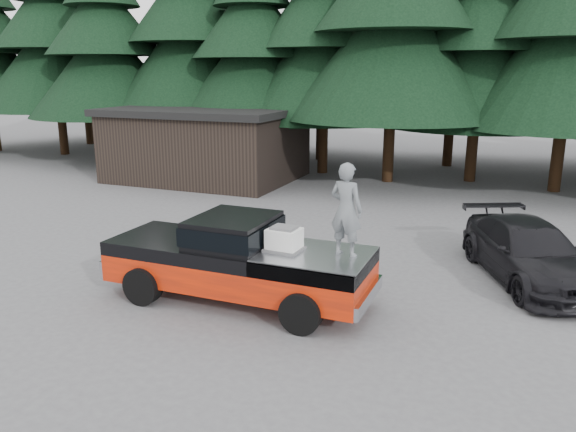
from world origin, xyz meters
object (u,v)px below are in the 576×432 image
at_px(pickup_truck, 238,272).
at_px(parked_car, 529,252).
at_px(utility_building, 207,143).
at_px(air_compressor, 284,240).
at_px(man_on_bed, 346,210).

relative_size(pickup_truck, parked_car, 1.23).
bearing_deg(utility_building, air_compressor, -53.87).
relative_size(air_compressor, parked_car, 0.13).
bearing_deg(pickup_truck, parked_car, 32.69).
distance_m(pickup_truck, parked_car, 7.05).
distance_m(pickup_truck, air_compressor, 1.44).
relative_size(air_compressor, utility_building, 0.08).
height_order(man_on_bed, parked_car, man_on_bed).
bearing_deg(man_on_bed, air_compressor, 20.86).
bearing_deg(pickup_truck, utility_building, 122.78).
distance_m(pickup_truck, utility_building, 14.78).
height_order(pickup_truck, man_on_bed, man_on_bed).
distance_m(pickup_truck, man_on_bed, 2.89).
xyz_separation_m(pickup_truck, utility_building, (-7.98, 12.39, 1.00)).
relative_size(parked_car, utility_building, 0.58).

